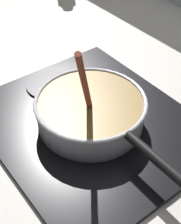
# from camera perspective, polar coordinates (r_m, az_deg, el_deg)

# --- Properties ---
(ground) EXTENTS (2.40, 1.60, 0.04)m
(ground) POSITION_cam_1_polar(r_m,az_deg,el_deg) (0.87, -3.78, -4.66)
(ground) COLOR beige
(hob_plate) EXTENTS (0.56, 0.48, 0.01)m
(hob_plate) POSITION_cam_1_polar(r_m,az_deg,el_deg) (0.87, 0.00, -1.99)
(hob_plate) COLOR black
(hob_plate) RESTS_ON ground
(burner_ring) EXTENTS (0.17, 0.17, 0.01)m
(burner_ring) POSITION_cam_1_polar(r_m,az_deg,el_deg) (0.86, 0.00, -1.52)
(burner_ring) COLOR #592D0C
(burner_ring) RESTS_ON hob_plate
(spare_burner) EXTENTS (0.14, 0.14, 0.01)m
(spare_burner) POSITION_cam_1_polar(r_m,az_deg,el_deg) (0.99, -6.90, 4.71)
(spare_burner) COLOR #262628
(spare_burner) RESTS_ON hob_plate
(cooking_pan) EXTENTS (0.45, 0.28, 0.27)m
(cooking_pan) POSITION_cam_1_polar(r_m,az_deg,el_deg) (0.83, 0.08, 0.20)
(cooking_pan) COLOR silver
(cooking_pan) RESTS_ON hob_plate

